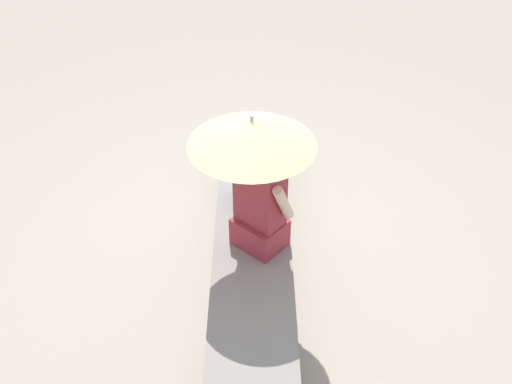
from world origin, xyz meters
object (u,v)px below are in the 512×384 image
object	(u,v)px
person_seated	(260,202)
magazine	(256,167)
parasol	(251,132)
handbag_black	(242,187)

from	to	relation	value
person_seated	magazine	bearing A→B (deg)	-178.25
parasol	handbag_black	bearing A→B (deg)	-171.36
person_seated	handbag_black	bearing A→B (deg)	-163.97
person_seated	handbag_black	world-z (taller)	person_seated
parasol	magazine	xyz separation A→B (m)	(-0.99, 0.03, -0.97)
person_seated	parasol	world-z (taller)	parasol
person_seated	handbag_black	size ratio (longest dim) A/B	3.07
magazine	parasol	bearing A→B (deg)	4.57
person_seated	magazine	size ratio (longest dim) A/B	3.21
parasol	magazine	size ratio (longest dim) A/B	3.94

